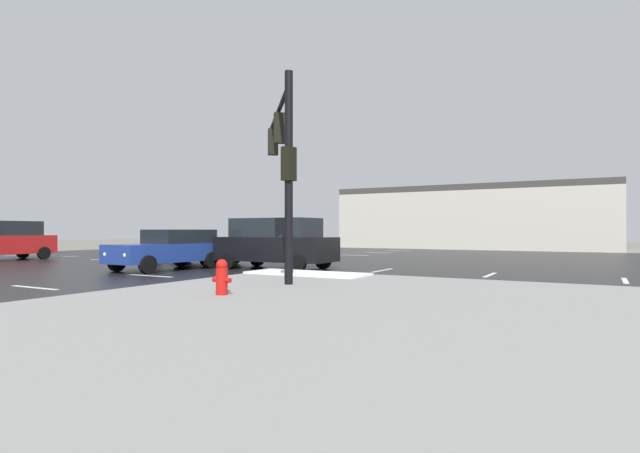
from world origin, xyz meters
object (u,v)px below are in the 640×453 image
Objects in this scene: fire_hydrant at (222,277)px; sedan_blue at (169,248)px; sedan_white at (193,246)px; suv_black at (276,242)px; suv_red at (2,240)px; traffic_signal_mast at (283,150)px.

fire_hydrant is 0.17× the size of sedan_blue.
sedan_white is (-9.09, 8.64, 0.32)m from fire_hydrant.
suv_black is (-3.99, 7.93, 0.55)m from fire_hydrant.
fire_hydrant is 9.38m from sedan_blue.
suv_black reaches higher than fire_hydrant.
suv_black reaches higher than sedan_blue.
suv_red is at bearing 163.49° from fire_hydrant.
sedan_blue reaches higher than fire_hydrant.
traffic_signal_mast is 1.17× the size of suv_black.
sedan_white is at bearing 105.45° from suv_red.
suv_red is (-18.69, 2.02, -2.88)m from traffic_signal_mast.
traffic_signal_mast is 19.01m from suv_red.
sedan_blue is (-6.58, 1.87, -3.12)m from traffic_signal_mast.
suv_red is (-10.49, -2.83, 0.24)m from sedan_white.
traffic_signal_mast reaches higher than sedan_blue.
traffic_signal_mast reaches higher than sedan_white.
sedan_blue is at bearing 142.94° from fire_hydrant.
suv_red and suv_black have the same top height.
fire_hydrant is 12.54m from sedan_white.
fire_hydrant is at bearing 73.83° from suv_red.
suv_red is at bearing -86.67° from sedan_blue.
traffic_signal_mast is at bearing 84.17° from suv_red.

